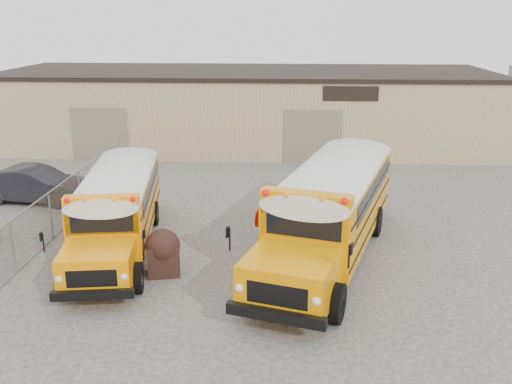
# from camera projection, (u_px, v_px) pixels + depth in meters

# --- Properties ---
(ground) EXTENTS (120.00, 120.00, 0.00)m
(ground) POSITION_uv_depth(u_px,v_px,m) (202.00, 278.00, 17.98)
(ground) COLOR #3F3D3A
(ground) RESTS_ON ground
(warehouse) EXTENTS (30.20, 10.20, 4.67)m
(warehouse) POSITION_uv_depth(u_px,v_px,m) (247.00, 107.00, 36.35)
(warehouse) COLOR tan
(warehouse) RESTS_ON ground
(chainlink_fence) EXTENTS (0.07, 18.07, 1.81)m
(chainlink_fence) POSITION_uv_depth(u_px,v_px,m) (51.00, 216.00, 20.90)
(chainlink_fence) COLOR gray
(chainlink_fence) RESTS_ON ground
(school_bus_left) EXTENTS (3.58, 9.60, 2.74)m
(school_bus_left) POSITION_uv_depth(u_px,v_px,m) (135.00, 163.00, 25.60)
(school_bus_left) COLOR #FF8D00
(school_bus_left) RESTS_ON ground
(school_bus_right) EXTENTS (5.70, 11.24, 3.20)m
(school_bus_right) POSITION_uv_depth(u_px,v_px,m) (364.00, 159.00, 25.30)
(school_bus_right) COLOR orange
(school_bus_right) RESTS_ON ground
(tarp_bundle) EXTENTS (1.19, 1.11, 1.50)m
(tarp_bundle) POSITION_uv_depth(u_px,v_px,m) (163.00, 251.00, 18.10)
(tarp_bundle) COLOR black
(tarp_bundle) RESTS_ON ground
(car_dark) EXTENTS (4.97, 2.21, 1.59)m
(car_dark) POSITION_uv_depth(u_px,v_px,m) (35.00, 185.00, 25.15)
(car_dark) COLOR black
(car_dark) RESTS_ON ground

